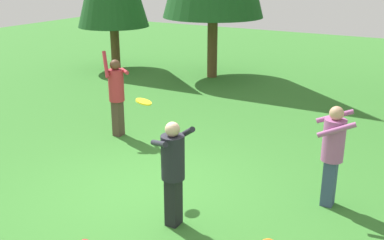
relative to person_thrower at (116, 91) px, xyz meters
name	(u,v)px	position (x,y,z in m)	size (l,w,h in m)	color
ground_plane	(149,190)	(2.13, -1.87, -1.04)	(40.00, 40.00, 0.00)	#387A2D
person_thrower	(116,91)	(0.00, 0.00, 0.00)	(0.69, 0.69, 1.91)	#4C382D
person_catcher	(173,165)	(3.06, -2.56, -0.08)	(0.72, 0.71, 1.61)	black
person_bystander	(333,148)	(4.90, -0.83, -0.06)	(0.68, 0.63, 1.65)	#38476B
frisbee	(144,102)	(2.00, -1.76, 0.50)	(0.36, 0.36, 0.10)	yellow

